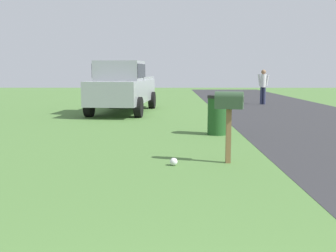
% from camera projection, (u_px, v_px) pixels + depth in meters
% --- Properties ---
extents(mailbox, '(0.33, 0.55, 1.34)m').
position_uv_depth(mailbox, '(229.00, 106.00, 7.37)').
color(mailbox, brown).
rests_on(mailbox, ground).
extents(pickup_truck, '(5.58, 2.53, 2.09)m').
position_uv_depth(pickup_truck, '(123.00, 86.00, 16.34)').
color(pickup_truck, '#93999E').
rests_on(pickup_truck, ground).
extents(trash_bin, '(0.54, 0.54, 1.07)m').
position_uv_depth(trash_bin, '(217.00, 115.00, 10.78)').
color(trash_bin, '#1E4C1E').
rests_on(trash_bin, ground).
extents(pedestrian, '(0.30, 0.54, 1.77)m').
position_uv_depth(pedestrian, '(263.00, 84.00, 20.43)').
color(pedestrian, '#2D3351').
rests_on(pedestrian, ground).
extents(litter_bag_midfield_b, '(0.14, 0.14, 0.14)m').
position_uv_depth(litter_bag_midfield_b, '(174.00, 162.00, 7.29)').
color(litter_bag_midfield_b, silver).
rests_on(litter_bag_midfield_b, ground).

